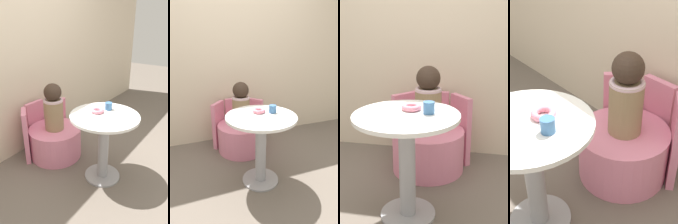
# 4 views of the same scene
# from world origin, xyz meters

# --- Properties ---
(ground_plane) EXTENTS (12.00, 12.00, 0.00)m
(ground_plane) POSITION_xyz_m (0.00, 0.00, 0.00)
(ground_plane) COLOR #665B51
(round_table) EXTENTS (0.64, 0.64, 0.69)m
(round_table) POSITION_xyz_m (0.10, 0.05, 0.48)
(round_table) COLOR #99999E
(round_table) RESTS_ON ground_plane
(tub_chair) EXTENTS (0.59, 0.59, 0.35)m
(tub_chair) POSITION_xyz_m (0.11, 0.70, 0.17)
(tub_chair) COLOR pink
(tub_chair) RESTS_ON ground_plane
(booth_backrest) EXTENTS (0.69, 0.25, 0.60)m
(booth_backrest) POSITION_xyz_m (0.11, 0.95, 0.30)
(booth_backrest) COLOR pink
(booth_backrest) RESTS_ON ground_plane
(child_figure) EXTENTS (0.22, 0.22, 0.53)m
(child_figure) POSITION_xyz_m (0.11, 0.70, 0.61)
(child_figure) COLOR #937A56
(child_figure) RESTS_ON tub_chair
(donut) EXTENTS (0.12, 0.12, 0.03)m
(donut) POSITION_xyz_m (0.11, 0.14, 0.71)
(donut) COLOR pink
(donut) RESTS_ON round_table
(cup) EXTENTS (0.07, 0.07, 0.07)m
(cup) POSITION_xyz_m (0.23, 0.08, 0.73)
(cup) COLOR #386699
(cup) RESTS_ON round_table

